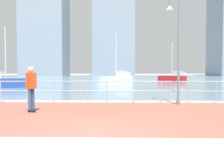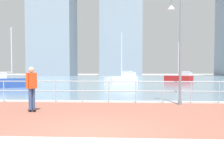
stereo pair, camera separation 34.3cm
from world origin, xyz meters
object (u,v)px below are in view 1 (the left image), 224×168
sailboat_ivory (4,82)px  sailboat_teal (173,78)px  skateboarder (31,85)px  sailboat_navy (117,79)px  lamppost (176,41)px

sailboat_ivory → sailboat_teal: sailboat_teal is taller
skateboarder → sailboat_ivory: sailboat_ivory is taller
sailboat_navy → lamppost: bearing=-80.9°
lamppost → skateboarder: bearing=-156.8°
sailboat_navy → sailboat_teal: bearing=44.0°
lamppost → sailboat_ivory: bearing=139.1°
lamppost → sailboat_navy: bearing=99.1°
lamppost → skateboarder: size_ratio=3.09×
skateboarder → sailboat_navy: bearing=81.6°
sailboat_navy → sailboat_ivory: 12.96m
sailboat_navy → sailboat_teal: (8.51, 8.23, -0.03)m
lamppost → sailboat_navy: sailboat_navy is taller
skateboarder → sailboat_ivory: 16.82m
lamppost → sailboat_ivory: size_ratio=0.94×
sailboat_navy → sailboat_ivory: bearing=-148.2°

